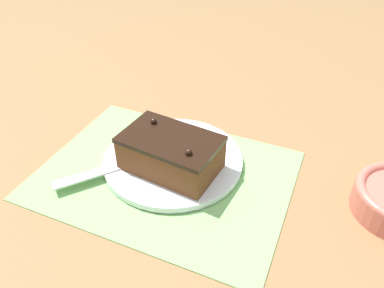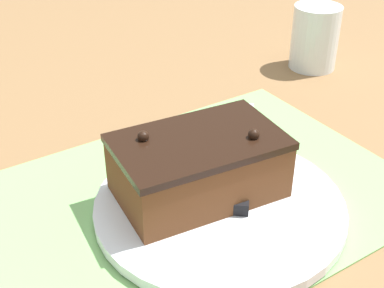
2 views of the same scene
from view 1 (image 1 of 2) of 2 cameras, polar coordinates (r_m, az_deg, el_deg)
name	(u,v)px [view 1 (image 1 of 2)]	position (r m, az deg, el deg)	size (l,w,h in m)	color
ground_plane	(165,175)	(0.71, -4.14, -4.76)	(3.00, 3.00, 0.00)	olive
placemat_woven	(165,174)	(0.71, -4.15, -4.64)	(0.46, 0.34, 0.00)	#7AB266
cake_plate	(174,160)	(0.73, -2.72, -2.42)	(0.27, 0.27, 0.01)	white
chocolate_cake	(171,153)	(0.68, -3.24, -1.31)	(0.19, 0.13, 0.08)	brown
serving_knife	(141,158)	(0.72, -7.81, -2.06)	(0.17, 0.20, 0.01)	black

